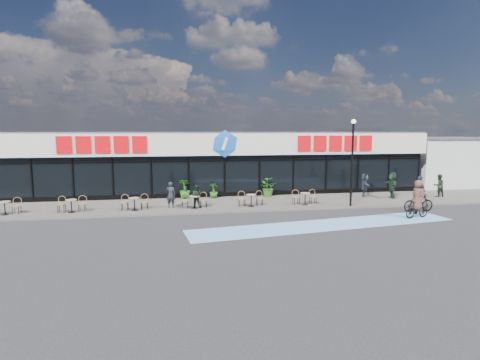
% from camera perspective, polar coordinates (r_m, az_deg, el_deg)
% --- Properties ---
extents(ground, '(120.00, 120.00, 0.00)m').
position_cam_1_polar(ground, '(19.63, 0.27, -6.29)').
color(ground, '#28282B').
rests_on(ground, ground).
extents(sidewalk, '(44.00, 5.00, 0.10)m').
position_cam_1_polar(sidewalk, '(23.96, -1.59, -3.64)').
color(sidewalk, '#625E57').
rests_on(sidewalk, ground).
extents(bike_lane, '(14.17, 4.13, 0.01)m').
position_cam_1_polar(bike_lane, '(19.32, 12.90, -6.68)').
color(bike_lane, '#72A4D8').
rests_on(bike_lane, ground).
extents(building, '(30.60, 6.57, 4.75)m').
position_cam_1_polar(building, '(28.99, -3.12, 2.85)').
color(building, black).
rests_on(building, ground).
extents(neighbour_building, '(9.20, 7.20, 4.11)m').
position_cam_1_polar(neighbour_building, '(38.21, 28.91, 2.63)').
color(neighbour_building, silver).
rests_on(neighbour_building, ground).
extents(lamp_post, '(0.28, 0.28, 5.27)m').
position_cam_1_polar(lamp_post, '(23.58, 16.74, 3.65)').
color(lamp_post, black).
rests_on(lamp_post, sidewalk).
extents(bistro_set_0, '(1.54, 0.62, 0.90)m').
position_cam_1_polar(bistro_set_0, '(24.36, -32.14, -3.40)').
color(bistro_set_0, tan).
rests_on(bistro_set_0, sidewalk).
extents(bistro_set_1, '(1.54, 0.62, 0.90)m').
position_cam_1_polar(bistro_set_1, '(23.25, -24.25, -3.38)').
color(bistro_set_1, tan).
rests_on(bistro_set_1, sidewalk).
extents(bistro_set_2, '(1.54, 0.62, 0.90)m').
position_cam_1_polar(bistro_set_2, '(22.62, -15.76, -3.28)').
color(bistro_set_2, tan).
rests_on(bistro_set_2, sidewalk).
extents(bistro_set_3, '(1.54, 0.62, 0.90)m').
position_cam_1_polar(bistro_set_3, '(22.51, -6.99, -3.11)').
color(bistro_set_3, tan).
rests_on(bistro_set_3, sidewalk).
extents(bistro_set_4, '(1.54, 0.62, 0.90)m').
position_cam_1_polar(bistro_set_4, '(22.92, 1.66, -2.86)').
color(bistro_set_4, tan).
rests_on(bistro_set_4, sidewalk).
extents(bistro_set_5, '(1.54, 0.62, 0.90)m').
position_cam_1_polar(bistro_set_5, '(23.83, 9.82, -2.57)').
color(bistro_set_5, tan).
rests_on(bistro_set_5, sidewalk).
extents(potted_plant_left, '(0.90, 0.90, 1.32)m').
position_cam_1_polar(potted_plant_left, '(25.71, -8.41, -1.35)').
color(potted_plant_left, '#1D5117').
rests_on(potted_plant_left, sidewalk).
extents(potted_plant_mid, '(0.73, 0.73, 1.04)m').
position_cam_1_polar(potted_plant_mid, '(25.69, -4.05, -1.61)').
color(potted_plant_mid, '#215418').
rests_on(potted_plant_mid, sidewalk).
extents(potted_plant_right, '(1.50, 1.53, 1.28)m').
position_cam_1_polar(potted_plant_right, '(26.29, 4.15, -1.14)').
color(potted_plant_right, '#29631C').
rests_on(potted_plant_right, sidewalk).
extents(patron_left, '(0.66, 0.52, 1.57)m').
position_cam_1_polar(patron_left, '(22.80, -10.52, -2.20)').
color(patron_left, '#202228').
rests_on(patron_left, sidewalk).
extents(patron_right, '(0.82, 0.73, 1.41)m').
position_cam_1_polar(patron_right, '(22.59, -6.66, -2.43)').
color(patron_right, black).
rests_on(patron_right, sidewalk).
extents(pedestrian_a, '(0.84, 1.73, 1.79)m').
position_cam_1_polar(pedestrian_a, '(27.61, 22.16, -0.73)').
color(pedestrian_a, '#1A2F23').
rests_on(pedestrian_a, sidewalk).
extents(pedestrian_b, '(0.97, 1.57, 1.62)m').
position_cam_1_polar(pedestrian_b, '(27.61, 18.46, -0.74)').
color(pedestrian_b, '#343D51').
rests_on(pedestrian_b, sidewalk).
extents(pedestrian_c, '(0.78, 0.61, 1.59)m').
position_cam_1_polar(pedestrian_c, '(29.57, 28.03, -0.74)').
color(pedestrian_c, black).
rests_on(pedestrian_c, sidewalk).
extents(cyclist_a, '(1.55, 0.88, 2.07)m').
position_cam_1_polar(cyclist_a, '(22.28, 25.43, -3.03)').
color(cyclist_a, black).
rests_on(cyclist_a, ground).
extents(cyclist_b, '(1.84, 0.98, 2.12)m').
position_cam_1_polar(cyclist_b, '(24.01, 25.59, -2.45)').
color(cyclist_b, black).
rests_on(cyclist_b, ground).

